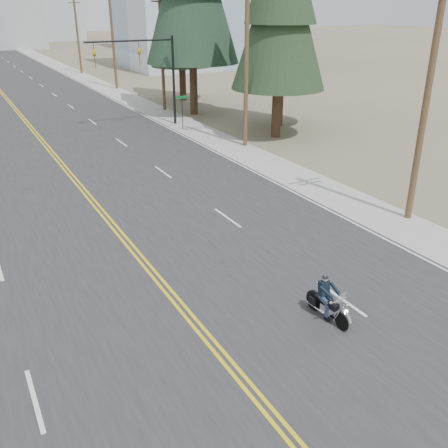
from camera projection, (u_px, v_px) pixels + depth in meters
name	position (u px, v px, depth m)	size (l,w,h in m)	color
ground_plane	(288.00, 436.00, 11.60)	(400.00, 400.00, 0.00)	#776D56
sidewalk_right	(75.00, 74.00, 72.92)	(3.00, 200.00, 0.01)	#A5A5A0
traffic_mast_right	(149.00, 64.00, 39.27)	(7.10, 0.26, 7.00)	black
street_sign	(182.00, 106.00, 39.72)	(0.90, 0.06, 2.62)	black
utility_pole_a	(427.00, 94.00, 21.19)	(2.20, 0.30, 11.00)	brown
utility_pole_b	(246.00, 58.00, 33.15)	(2.20, 0.30, 11.50)	brown
utility_pole_c	(162.00, 47.00, 45.32)	(2.20, 0.30, 11.00)	brown
utility_pole_d	(112.00, 36.00, 57.28)	(2.20, 0.30, 11.50)	brown
utility_pole_e	(77.00, 32.00, 71.05)	(2.20, 0.30, 11.00)	brown
haze_bldg_c	(155.00, 6.00, 113.93)	(16.00, 12.00, 18.00)	#B7BCC6
haze_bldg_e	(54.00, 17.00, 140.75)	(14.00, 14.00, 12.00)	#B7BCC6
motorcyclist	(329.00, 299.00, 15.64)	(0.80, 1.86, 1.45)	black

